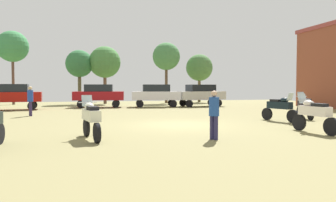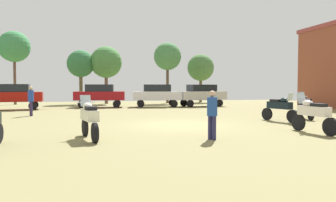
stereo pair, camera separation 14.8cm
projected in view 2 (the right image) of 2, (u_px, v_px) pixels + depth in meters
The scene contains 16 objects.
ground_plane at pixel (179, 125), 14.72m from camera, with size 44.00×52.00×0.02m.
motorcycle_1 at pixel (313, 114), 11.98m from camera, with size 0.63×2.26×1.50m.
motorcycle_2 at pixel (305, 106), 17.45m from camera, with size 0.83×2.18×1.49m.
motorcycle_3 at pixel (280, 107), 16.07m from camera, with size 0.85×2.20×1.48m.
motorcycle_8 at pixel (89, 118), 10.56m from camera, with size 0.74×2.16×1.47m.
car_1 at pixel (157, 94), 28.16m from camera, with size 4.50×2.34×2.00m.
car_2 at pixel (202, 94), 28.84m from camera, with size 4.48×2.28×2.00m.
car_3 at pixel (100, 94), 27.59m from camera, with size 4.48×2.29×2.00m.
car_4 at pixel (13, 95), 24.46m from camera, with size 4.45×2.21×2.00m.
person_1 at pixel (31, 99), 19.18m from camera, with size 0.45×0.45×1.81m.
person_2 at pixel (212, 111), 10.44m from camera, with size 0.46×0.46×1.64m.
tree_1 at pixel (106, 62), 33.58m from camera, with size 3.35×3.35×6.11m.
tree_2 at pixel (81, 64), 33.14m from camera, with size 2.85×2.85×5.67m.
tree_3 at pixel (14, 47), 31.84m from camera, with size 3.13×3.13×7.44m.
tree_5 at pixel (201, 68), 37.51m from camera, with size 3.18×3.18×5.69m.
tree_6 at pixel (168, 57), 35.02m from camera, with size 3.05×3.05×6.73m.
Camera 2 is at (-3.91, -14.14, 1.76)m, focal length 33.67 mm.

